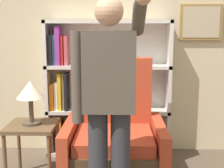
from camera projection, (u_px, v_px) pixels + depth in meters
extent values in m
cube|color=beige|center=(93.00, 39.00, 3.82)|extent=(8.00, 0.06, 2.80)
cube|color=olive|center=(201.00, 22.00, 3.71)|extent=(0.50, 0.04, 0.42)
cube|color=tan|center=(201.00, 22.00, 3.69)|extent=(0.44, 0.01, 0.36)
cube|color=silver|center=(48.00, 89.00, 3.75)|extent=(0.04, 0.28, 1.62)
cube|color=silver|center=(168.00, 89.00, 3.72)|extent=(0.04, 0.28, 1.62)
cube|color=silver|center=(108.00, 87.00, 3.87)|extent=(1.48, 0.01, 1.62)
cube|color=silver|center=(108.00, 151.00, 3.87)|extent=(1.48, 0.28, 0.04)
cube|color=silver|center=(108.00, 111.00, 3.78)|extent=(1.48, 0.28, 0.04)
cube|color=silver|center=(108.00, 67.00, 3.69)|extent=(1.48, 0.28, 0.04)
cube|color=silver|center=(108.00, 22.00, 3.60)|extent=(1.48, 0.28, 0.04)
cube|color=#9E7A47|center=(53.00, 136.00, 3.85)|extent=(0.02, 0.18, 0.34)
cube|color=black|center=(57.00, 135.00, 3.85)|extent=(0.05, 0.17, 0.37)
cube|color=orange|center=(61.00, 134.00, 3.85)|extent=(0.03, 0.19, 0.40)
cube|color=#337070|center=(65.00, 137.00, 3.85)|extent=(0.03, 0.20, 0.32)
cube|color=black|center=(68.00, 133.00, 3.84)|extent=(0.04, 0.18, 0.44)
cube|color=orange|center=(53.00, 96.00, 3.77)|extent=(0.04, 0.20, 0.31)
cube|color=white|center=(57.00, 96.00, 3.76)|extent=(0.04, 0.16, 0.33)
cube|color=gold|center=(60.00, 91.00, 3.75)|extent=(0.04, 0.20, 0.44)
cube|color=#9E7A47|center=(64.00, 91.00, 3.75)|extent=(0.03, 0.17, 0.44)
cube|color=black|center=(67.00, 91.00, 3.75)|extent=(0.03, 0.24, 0.44)
cube|color=black|center=(51.00, 50.00, 3.67)|extent=(0.04, 0.22, 0.36)
cube|color=#337070|center=(55.00, 50.00, 3.67)|extent=(0.03, 0.17, 0.35)
cube|color=purple|center=(59.00, 46.00, 3.66)|extent=(0.06, 0.23, 0.45)
cube|color=red|center=(63.00, 50.00, 3.67)|extent=(0.03, 0.20, 0.35)
cube|color=#BC4C56|center=(67.00, 50.00, 3.67)|extent=(0.04, 0.19, 0.34)
cube|color=#4C3823|center=(114.00, 164.00, 3.06)|extent=(0.77, 0.79, 0.42)
cube|color=#B23D23|center=(114.00, 139.00, 2.97)|extent=(0.73, 0.67, 0.12)
cube|color=#B23D23|center=(115.00, 105.00, 3.32)|extent=(0.77, 0.16, 1.02)
cube|color=#B23D23|center=(70.00, 154.00, 3.05)|extent=(0.10, 0.87, 0.63)
cube|color=#B23D23|center=(159.00, 155.00, 3.03)|extent=(0.10, 0.87, 0.63)
cylinder|color=#2D2D33|center=(98.00, 168.00, 2.41)|extent=(0.15, 0.15, 0.92)
cylinder|color=#2D2D33|center=(120.00, 168.00, 2.40)|extent=(0.15, 0.15, 0.92)
cube|color=#51473D|center=(109.00, 71.00, 2.27)|extent=(0.38, 0.24, 0.59)
sphere|color=tan|center=(109.00, 11.00, 2.20)|extent=(0.21, 0.21, 0.21)
cylinder|color=#51473D|center=(77.00, 78.00, 2.29)|extent=(0.09, 0.09, 0.68)
cylinder|color=#51473D|center=(139.00, 19.00, 2.09)|extent=(0.09, 0.28, 0.23)
cylinder|color=#51473D|center=(142.00, 1.00, 1.84)|extent=(0.08, 0.27, 0.10)
cube|color=brown|center=(32.00, 126.00, 3.06)|extent=(0.47, 0.47, 0.04)
cylinder|color=brown|center=(5.00, 163.00, 2.91)|extent=(0.04, 0.04, 0.56)
cylinder|color=brown|center=(49.00, 164.00, 2.90)|extent=(0.04, 0.04, 0.56)
cylinder|color=brown|center=(19.00, 147.00, 3.32)|extent=(0.04, 0.04, 0.56)
cylinder|color=brown|center=(58.00, 147.00, 3.31)|extent=(0.04, 0.04, 0.56)
cylinder|color=#4C4233|center=(32.00, 123.00, 3.06)|extent=(0.18, 0.18, 0.02)
cylinder|color=#4C4233|center=(31.00, 110.00, 3.03)|extent=(0.04, 0.04, 0.24)
cone|color=beige|center=(30.00, 89.00, 3.00)|extent=(0.27, 0.27, 0.17)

